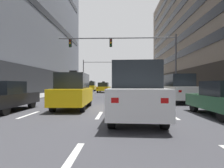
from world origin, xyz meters
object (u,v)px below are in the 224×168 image
(taxi_driving_3, at_px, (73,91))
(traffic_signal_0, at_px, (133,50))
(car_parked_2, at_px, (178,89))
(traffic_signal_1, at_px, (103,68))
(car_driving_4, at_px, (5,97))
(car_driving_5, at_px, (135,92))
(taxi_driving_0, at_px, (104,88))
(car_parked_1, at_px, (224,99))
(taxi_driving_2, at_px, (91,86))
(taxi_driving_1, at_px, (122,88))

(taxi_driving_3, bearing_deg, traffic_signal_0, 65.52)
(traffic_signal_0, bearing_deg, car_parked_2, -59.52)
(traffic_signal_0, xyz_separation_m, traffic_signal_1, (-5.07, 20.43, -0.06))
(car_driving_4, bearing_deg, car_driving_5, -17.15)
(car_driving_5, bearing_deg, taxi_driving_0, 97.74)
(car_driving_5, relative_size, car_parked_1, 1.11)
(taxi_driving_3, xyz_separation_m, car_driving_5, (3.30, -3.24, 0.09))
(taxi_driving_2, bearing_deg, taxi_driving_3, -83.47)
(taxi_driving_3, xyz_separation_m, car_parked_2, (7.25, 3.92, 0.07))
(taxi_driving_1, xyz_separation_m, traffic_signal_0, (0.81, -16.97, 4.31))
(taxi_driving_0, relative_size, taxi_driving_1, 1.11)
(taxi_driving_3, bearing_deg, car_driving_4, -159.65)
(car_driving_5, height_order, car_parked_1, car_driving_5)
(taxi_driving_1, xyz_separation_m, taxi_driving_2, (-6.58, 2.07, 0.24))
(traffic_signal_0, bearing_deg, car_driving_5, -94.01)
(car_driving_5, relative_size, traffic_signal_1, 0.38)
(car_driving_5, bearing_deg, traffic_signal_1, 97.29)
(taxi_driving_1, bearing_deg, traffic_signal_0, -87.26)
(car_driving_5, bearing_deg, car_parked_1, 13.21)
(taxi_driving_0, xyz_separation_m, traffic_signal_0, (4.18, -11.96, 4.23))
(car_driving_4, bearing_deg, taxi_driving_0, 81.69)
(taxi_driving_2, bearing_deg, car_driving_4, -90.09)
(traffic_signal_1, bearing_deg, taxi_driving_2, -149.19)
(taxi_driving_2, bearing_deg, taxi_driving_1, -17.49)
(taxi_driving_0, height_order, taxi_driving_2, taxi_driving_2)
(traffic_signal_0, bearing_deg, taxi_driving_3, -114.48)
(taxi_driving_0, bearing_deg, traffic_signal_0, -70.73)
(taxi_driving_1, relative_size, traffic_signal_0, 0.34)
(taxi_driving_1, xyz_separation_m, car_driving_4, (-6.63, -27.34, -0.00))
(taxi_driving_0, xyz_separation_m, car_parked_2, (7.27, -17.20, 0.23))
(taxi_driving_0, distance_m, taxi_driving_1, 6.04)
(taxi_driving_0, xyz_separation_m, car_driving_5, (3.31, -24.36, 0.25))
(taxi_driving_1, distance_m, car_driving_4, 28.14)
(taxi_driving_1, bearing_deg, taxi_driving_2, 162.51)
(taxi_driving_3, relative_size, traffic_signal_1, 0.35)
(taxi_driving_1, bearing_deg, car_parked_2, -80.04)
(taxi_driving_1, height_order, traffic_signal_0, traffic_signal_0)
(taxi_driving_1, relative_size, traffic_signal_1, 0.35)
(taxi_driving_3, bearing_deg, car_parked_2, 28.37)
(car_parked_2, distance_m, traffic_signal_0, 7.28)
(taxi_driving_3, distance_m, car_parked_1, 7.62)
(car_parked_1, distance_m, car_parked_2, 6.24)
(taxi_driving_1, distance_m, traffic_signal_0, 17.53)
(taxi_driving_0, relative_size, traffic_signal_1, 0.39)
(taxi_driving_1, xyz_separation_m, car_driving_5, (-0.06, -29.37, 0.32))
(taxi_driving_2, xyz_separation_m, car_parked_1, (10.48, -30.52, -0.24))
(car_parked_1, bearing_deg, traffic_signal_1, 104.34)
(car_driving_4, distance_m, traffic_signal_0, 13.48)
(car_parked_1, bearing_deg, traffic_signal_0, 105.06)
(car_parked_1, height_order, traffic_signal_1, traffic_signal_1)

